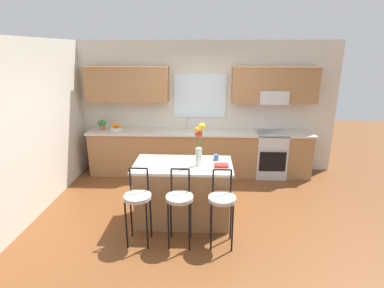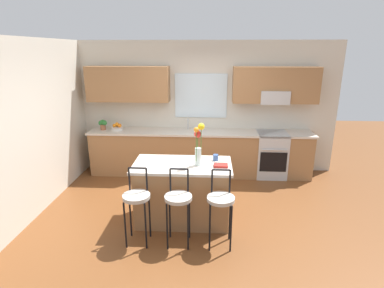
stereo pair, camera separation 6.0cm
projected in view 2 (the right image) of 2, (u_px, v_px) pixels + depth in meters
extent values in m
plane|color=brown|center=(196.00, 214.00, 4.93)|extent=(14.00, 14.00, 0.00)
cube|color=beige|center=(39.00, 125.00, 4.96)|extent=(0.12, 4.60, 2.70)
cube|color=beige|center=(201.00, 107.00, 6.49)|extent=(5.60, 0.12, 2.70)
cube|color=#996B42|center=(128.00, 84.00, 6.21)|extent=(1.66, 0.34, 0.70)
cube|color=#996B42|center=(275.00, 85.00, 6.04)|extent=(1.66, 0.34, 0.70)
cube|color=silver|center=(201.00, 96.00, 6.35)|extent=(1.07, 0.03, 0.90)
cube|color=#B7BABC|center=(274.00, 97.00, 6.08)|extent=(0.56, 0.36, 0.26)
cube|color=#996B42|center=(200.00, 153.00, 6.42)|extent=(4.50, 0.60, 0.88)
cube|color=beige|center=(200.00, 132.00, 6.28)|extent=(4.56, 0.64, 0.04)
cube|color=#B7BABC|center=(187.00, 134.00, 6.31)|extent=(0.54, 0.38, 0.11)
cylinder|color=#B7BABC|center=(188.00, 124.00, 6.41)|extent=(0.02, 0.02, 0.22)
cylinder|color=#B7BABC|center=(188.00, 119.00, 6.32)|extent=(0.02, 0.12, 0.02)
cube|color=#B7BABC|center=(271.00, 154.00, 6.31)|extent=(0.60, 0.60, 0.92)
cube|color=black|center=(273.00, 162.00, 6.05)|extent=(0.52, 0.02, 0.40)
cylinder|color=#B7BABC|center=(275.00, 150.00, 5.94)|extent=(0.50, 0.02, 0.02)
cube|color=#996B42|center=(183.00, 194.00, 4.63)|extent=(1.36, 0.70, 0.88)
cube|color=beige|center=(182.00, 165.00, 4.50)|extent=(1.44, 0.78, 0.04)
cylinder|color=black|center=(125.00, 226.00, 3.99)|extent=(0.02, 0.02, 0.66)
cylinder|color=black|center=(146.00, 226.00, 3.98)|extent=(0.02, 0.02, 0.66)
cylinder|color=black|center=(130.00, 215.00, 4.25)|extent=(0.02, 0.02, 0.66)
cylinder|color=black|center=(150.00, 216.00, 4.24)|extent=(0.02, 0.02, 0.66)
cylinder|color=#B2ADA3|center=(136.00, 196.00, 4.01)|extent=(0.36, 0.36, 0.05)
cylinder|color=black|center=(129.00, 179.00, 4.09)|extent=(0.02, 0.02, 0.32)
cylinder|color=black|center=(147.00, 179.00, 4.08)|extent=(0.02, 0.02, 0.32)
cylinder|color=black|center=(137.00, 168.00, 4.04)|extent=(0.23, 0.02, 0.02)
cylinder|color=black|center=(167.00, 227.00, 3.96)|extent=(0.02, 0.02, 0.66)
cylinder|color=black|center=(188.00, 228.00, 3.95)|extent=(0.02, 0.02, 0.66)
cylinder|color=black|center=(170.00, 216.00, 4.22)|extent=(0.02, 0.02, 0.66)
cylinder|color=black|center=(189.00, 217.00, 4.21)|extent=(0.02, 0.02, 0.66)
cylinder|color=#B2ADA3|center=(178.00, 198.00, 3.98)|extent=(0.36, 0.36, 0.05)
cylinder|color=black|center=(170.00, 180.00, 4.06)|extent=(0.02, 0.02, 0.32)
cylinder|color=black|center=(188.00, 180.00, 4.05)|extent=(0.02, 0.02, 0.32)
cylinder|color=black|center=(179.00, 169.00, 4.01)|extent=(0.23, 0.02, 0.02)
cylinder|color=black|center=(210.00, 228.00, 3.93)|extent=(0.02, 0.02, 0.66)
cylinder|color=black|center=(231.00, 229.00, 3.92)|extent=(0.02, 0.02, 0.66)
cylinder|color=black|center=(210.00, 217.00, 4.19)|extent=(0.02, 0.02, 0.66)
cylinder|color=black|center=(230.00, 218.00, 4.17)|extent=(0.02, 0.02, 0.66)
cylinder|color=#B2ADA3|center=(221.00, 199.00, 3.95)|extent=(0.36, 0.36, 0.05)
cylinder|color=black|center=(212.00, 181.00, 4.03)|extent=(0.02, 0.02, 0.32)
cylinder|color=black|center=(230.00, 181.00, 4.02)|extent=(0.02, 0.02, 0.32)
cylinder|color=black|center=(221.00, 170.00, 3.97)|extent=(0.23, 0.02, 0.02)
cylinder|color=silver|center=(198.00, 157.00, 4.40)|extent=(0.09, 0.09, 0.26)
cylinder|color=#3D722D|center=(201.00, 143.00, 4.35)|extent=(0.01, 0.01, 0.50)
sphere|color=yellow|center=(201.00, 127.00, 4.28)|extent=(0.10, 0.10, 0.10)
cylinder|color=#3D722D|center=(198.00, 147.00, 4.38)|extent=(0.01, 0.01, 0.38)
sphere|color=red|center=(198.00, 134.00, 4.33)|extent=(0.10, 0.10, 0.10)
cylinder|color=#3D722D|center=(196.00, 146.00, 4.31)|extent=(0.01, 0.01, 0.46)
sphere|color=orange|center=(196.00, 130.00, 4.25)|extent=(0.07, 0.07, 0.07)
cylinder|color=#33518C|center=(216.00, 158.00, 4.62)|extent=(0.08, 0.08, 0.09)
cube|color=maroon|center=(221.00, 165.00, 4.39)|extent=(0.20, 0.15, 0.03)
cylinder|color=silver|center=(117.00, 129.00, 6.36)|extent=(0.24, 0.24, 0.06)
sphere|color=orange|center=(120.00, 126.00, 6.34)|extent=(0.08, 0.08, 0.08)
sphere|color=orange|center=(118.00, 125.00, 6.40)|extent=(0.07, 0.07, 0.07)
sphere|color=orange|center=(114.00, 125.00, 6.35)|extent=(0.08, 0.08, 0.08)
sphere|color=orange|center=(117.00, 124.00, 6.34)|extent=(0.07, 0.07, 0.07)
cylinder|color=#9E5B3D|center=(103.00, 127.00, 6.37)|extent=(0.11, 0.11, 0.11)
sphere|color=#2D7A33|center=(103.00, 122.00, 6.34)|extent=(0.09, 0.09, 0.09)
sphere|color=#2D7A33|center=(101.00, 123.00, 6.36)|extent=(0.11, 0.11, 0.11)
sphere|color=#2D7A33|center=(104.00, 123.00, 6.33)|extent=(0.11, 0.11, 0.11)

